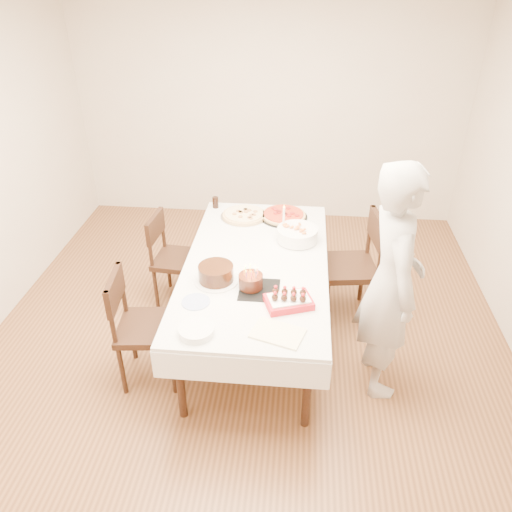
# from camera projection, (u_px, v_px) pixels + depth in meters

# --- Properties ---
(floor) EXTENTS (5.00, 5.00, 0.00)m
(floor) POSITION_uv_depth(u_px,v_px,m) (246.00, 342.00, 4.31)
(floor) COLOR #57341E
(floor) RESTS_ON ground
(wall_back) EXTENTS (4.50, 0.04, 2.70)m
(wall_back) POSITION_uv_depth(u_px,v_px,m) (269.00, 107.00, 5.72)
(wall_back) COLOR beige
(wall_back) RESTS_ON floor
(dining_table) EXTENTS (1.24, 2.19, 0.75)m
(dining_table) POSITION_uv_depth(u_px,v_px,m) (256.00, 300.00, 4.21)
(dining_table) COLOR silver
(dining_table) RESTS_ON floor
(chair_right_savory) EXTENTS (0.59, 0.59, 1.02)m
(chair_right_savory) POSITION_uv_depth(u_px,v_px,m) (348.00, 267.00, 4.39)
(chair_right_savory) COLOR black
(chair_right_savory) RESTS_ON floor
(chair_left_savory) EXTENTS (0.49, 0.49, 0.89)m
(chair_left_savory) POSITION_uv_depth(u_px,v_px,m) (178.00, 260.00, 4.62)
(chair_left_savory) COLOR black
(chair_left_savory) RESTS_ON floor
(chair_left_dessert) EXTENTS (0.53, 0.53, 0.95)m
(chair_left_dessert) POSITION_uv_depth(u_px,v_px,m) (148.00, 328.00, 3.75)
(chair_left_dessert) COLOR black
(chair_left_dessert) RESTS_ON floor
(person) EXTENTS (0.50, 0.70, 1.81)m
(person) POSITION_uv_depth(u_px,v_px,m) (391.00, 283.00, 3.49)
(person) COLOR beige
(person) RESTS_ON floor
(pizza_white) EXTENTS (0.58, 0.58, 0.04)m
(pizza_white) POSITION_uv_depth(u_px,v_px,m) (244.00, 215.00, 4.68)
(pizza_white) COLOR beige
(pizza_white) RESTS_ON dining_table
(pizza_pepperoni) EXTENTS (0.50, 0.50, 0.04)m
(pizza_pepperoni) POSITION_uv_depth(u_px,v_px,m) (284.00, 215.00, 4.67)
(pizza_pepperoni) COLOR red
(pizza_pepperoni) RESTS_ON dining_table
(red_placemat) EXTENTS (0.33, 0.33, 0.01)m
(red_placemat) POSITION_uv_depth(u_px,v_px,m) (297.00, 235.00, 4.40)
(red_placemat) COLOR #B21E1E
(red_placemat) RESTS_ON dining_table
(pasta_bowl) EXTENTS (0.46, 0.46, 0.11)m
(pasta_bowl) POSITION_uv_depth(u_px,v_px,m) (297.00, 234.00, 4.28)
(pasta_bowl) COLOR white
(pasta_bowl) RESTS_ON dining_table
(taper_candle) EXTENTS (0.07, 0.07, 0.32)m
(taper_candle) POSITION_uv_depth(u_px,v_px,m) (284.00, 221.00, 4.27)
(taper_candle) COLOR white
(taper_candle) RESTS_ON dining_table
(shaker_pair) EXTENTS (0.09, 0.09, 0.09)m
(shaker_pair) POSITION_uv_depth(u_px,v_px,m) (282.00, 240.00, 4.24)
(shaker_pair) COLOR white
(shaker_pair) RESTS_ON dining_table
(cola_glass) EXTENTS (0.06, 0.06, 0.11)m
(cola_glass) POSITION_uv_depth(u_px,v_px,m) (215.00, 202.00, 4.84)
(cola_glass) COLOR black
(cola_glass) RESTS_ON dining_table
(layer_cake) EXTENTS (0.44, 0.44, 0.13)m
(layer_cake) POSITION_uv_depth(u_px,v_px,m) (216.00, 273.00, 3.76)
(layer_cake) COLOR black
(layer_cake) RESTS_ON dining_table
(cake_board) EXTENTS (0.30, 0.30, 0.01)m
(cake_board) POSITION_uv_depth(u_px,v_px,m) (259.00, 290.00, 3.69)
(cake_board) COLOR black
(cake_board) RESTS_ON dining_table
(birthday_cake) EXTENTS (0.20, 0.20, 0.17)m
(birthday_cake) POSITION_uv_depth(u_px,v_px,m) (251.00, 277.00, 3.66)
(birthday_cake) COLOR #3C1B10
(birthday_cake) RESTS_ON dining_table
(strawberry_box) EXTENTS (0.38, 0.31, 0.08)m
(strawberry_box) POSITION_uv_depth(u_px,v_px,m) (289.00, 301.00, 3.51)
(strawberry_box) COLOR #AE131D
(strawberry_box) RESTS_ON dining_table
(box_lid) EXTENTS (0.39, 0.31, 0.03)m
(box_lid) POSITION_uv_depth(u_px,v_px,m) (278.00, 334.00, 3.27)
(box_lid) COLOR beige
(box_lid) RESTS_ON dining_table
(plate_stack) EXTENTS (0.28, 0.28, 0.05)m
(plate_stack) POSITION_uv_depth(u_px,v_px,m) (196.00, 330.00, 3.26)
(plate_stack) COLOR white
(plate_stack) RESTS_ON dining_table
(china_plate) EXTENTS (0.22, 0.22, 0.01)m
(china_plate) POSITION_uv_depth(u_px,v_px,m) (196.00, 302.00, 3.56)
(china_plate) COLOR white
(china_plate) RESTS_ON dining_table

